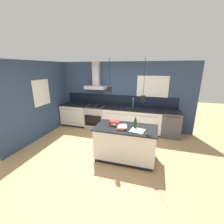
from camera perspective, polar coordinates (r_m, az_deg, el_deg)
ground_plane at (r=4.59m, az=-3.75°, el=-14.75°), size 16.00×16.00×0.00m
wall_back at (r=5.93m, az=2.22°, el=6.63°), size 5.60×2.27×2.60m
wall_left at (r=5.89m, az=-24.34°, el=4.60°), size 0.08×3.80×2.60m
counter_run_left at (r=6.53m, az=-13.77°, el=-0.98°), size 1.10×0.64×0.91m
counter_run_sink at (r=5.75m, az=7.53°, el=-3.07°), size 2.16×0.64×1.30m
oven_range at (r=6.12m, az=-6.16°, el=-1.83°), size 0.79×0.66×0.91m
dishwasher at (r=5.72m, az=21.47°, el=-4.29°), size 0.64×0.65×0.91m
kitchen_island at (r=4.08m, az=5.18°, el=-11.65°), size 1.58×0.86×0.91m
bottle_on_island at (r=3.81m, az=8.86°, el=-4.39°), size 0.07×0.07×0.29m
book_stack at (r=3.78m, az=3.72°, el=-5.83°), size 0.29×0.33×0.07m
red_supply_box at (r=3.97m, az=1.13°, el=-4.27°), size 0.24×0.20×0.12m
paper_pile at (r=3.72m, az=9.62°, el=-6.93°), size 0.38×0.35×0.01m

